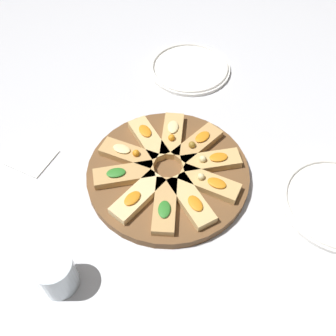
# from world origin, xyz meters

# --- Properties ---
(ground_plane) EXTENTS (3.00, 3.00, 0.00)m
(ground_plane) POSITION_xyz_m (0.00, 0.00, 0.00)
(ground_plane) COLOR silver
(serving_board) EXTENTS (0.39, 0.39, 0.02)m
(serving_board) POSITION_xyz_m (0.00, 0.00, 0.01)
(serving_board) COLOR brown
(serving_board) RESTS_ON ground_plane
(focaccia_slice_0) EXTENTS (0.10, 0.15, 0.03)m
(focaccia_slice_0) POSITION_xyz_m (-0.04, 0.09, 0.03)
(focaccia_slice_0) COLOR tan
(focaccia_slice_0) RESTS_ON serving_board
(focaccia_slice_1) EXTENTS (0.15, 0.11, 0.03)m
(focaccia_slice_1) POSITION_xyz_m (-0.09, 0.05, 0.03)
(focaccia_slice_1) COLOR #DBB775
(focaccia_slice_1) RESTS_ON serving_board
(focaccia_slice_2) EXTENTS (0.15, 0.07, 0.03)m
(focaccia_slice_2) POSITION_xyz_m (-0.10, -0.01, 0.03)
(focaccia_slice_2) COLOR tan
(focaccia_slice_2) RESTS_ON serving_board
(focaccia_slice_3) EXTENTS (0.14, 0.13, 0.03)m
(focaccia_slice_3) POSITION_xyz_m (-0.08, -0.07, 0.03)
(focaccia_slice_3) COLOR tan
(focaccia_slice_3) RESTS_ON serving_board
(focaccia_slice_4) EXTENTS (0.07, 0.15, 0.03)m
(focaccia_slice_4) POSITION_xyz_m (-0.02, -0.10, 0.03)
(focaccia_slice_4) COLOR #E5C689
(focaccia_slice_4) RESTS_ON serving_board
(focaccia_slice_5) EXTENTS (0.11, 0.15, 0.03)m
(focaccia_slice_5) POSITION_xyz_m (0.05, -0.09, 0.03)
(focaccia_slice_5) COLOR tan
(focaccia_slice_5) RESTS_ON serving_board
(focaccia_slice_6) EXTENTS (0.15, 0.11, 0.03)m
(focaccia_slice_6) POSITION_xyz_m (0.09, -0.05, 0.03)
(focaccia_slice_6) COLOR #DBB775
(focaccia_slice_6) RESTS_ON serving_board
(focaccia_slice_7) EXTENTS (0.14, 0.06, 0.03)m
(focaccia_slice_7) POSITION_xyz_m (0.10, 0.01, 0.03)
(focaccia_slice_7) COLOR tan
(focaccia_slice_7) RESTS_ON serving_board
(focaccia_slice_8) EXTENTS (0.14, 0.13, 0.03)m
(focaccia_slice_8) POSITION_xyz_m (0.08, 0.07, 0.03)
(focaccia_slice_8) COLOR tan
(focaccia_slice_8) RESTS_ON serving_board
(focaccia_slice_9) EXTENTS (0.08, 0.15, 0.03)m
(focaccia_slice_9) POSITION_xyz_m (0.02, 0.10, 0.03)
(focaccia_slice_9) COLOR tan
(focaccia_slice_9) RESTS_ON serving_board
(plate_left) EXTENTS (0.24, 0.24, 0.02)m
(plate_left) POSITION_xyz_m (-0.15, 0.38, 0.01)
(plate_left) COLOR white
(plate_left) RESTS_ON ground_plane
(water_glass) EXTENTS (0.08, 0.08, 0.09)m
(water_glass) POSITION_xyz_m (-0.05, -0.34, 0.04)
(water_glass) COLOR silver
(water_glass) RESTS_ON ground_plane
(napkin_stack) EXTENTS (0.12, 0.10, 0.01)m
(napkin_stack) POSITION_xyz_m (-0.33, -0.13, 0.00)
(napkin_stack) COLOR white
(napkin_stack) RESTS_ON ground_plane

